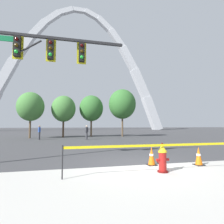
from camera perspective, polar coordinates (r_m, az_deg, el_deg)
name	(u,v)px	position (r m, az deg, el deg)	size (l,w,h in m)	color
ground_plane	(138,165)	(7.67, 8.04, -16.16)	(240.00, 240.00, 0.00)	#3D3D3F
sidewalk_near_curb	(219,212)	(4.29, 30.49, -25.39)	(40.00, 8.00, 0.01)	#B7B5AD
fire_hydrant	(162,158)	(6.63, 15.55, -13.85)	(0.46, 0.48, 0.99)	#5E0F0D
caution_tape_barrier	(160,152)	(6.44, 14.94, -11.98)	(6.39, 0.08, 1.00)	#232326
traffic_cone_by_hydrant	(152,156)	(7.64, 12.33, -13.42)	(0.36, 0.36, 0.73)	black
traffic_cone_mid_sidewalk	(199,156)	(8.26, 25.57, -12.41)	(0.36, 0.36, 0.73)	black
traffic_signal_gantry	(25,65)	(9.10, -25.63, 13.30)	(6.42, 0.44, 6.00)	#232326
monument_arch	(78,74)	(62.63, -10.54, 11.73)	(59.59, 2.88, 42.07)	silver
tree_far_left	(31,107)	(24.71, -24.20, 1.56)	(3.27, 3.27, 5.72)	brown
tree_left_mid	(64,109)	(25.17, -14.96, 0.99)	(3.18, 3.18, 5.57)	#473323
tree_center_left	(91,108)	(25.97, -6.51, 1.16)	(3.35, 3.35, 5.86)	brown
tree_center_right	(122,104)	(26.11, 3.25, 2.48)	(3.86, 3.86, 6.76)	brown
pedestrian_walking_left	(39,132)	(21.76, -21.88, -5.95)	(0.32, 0.39, 1.59)	#38383D
pedestrian_standing_center	(87,132)	(20.60, -7.99, -6.32)	(0.39, 0.38, 1.59)	#38383D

